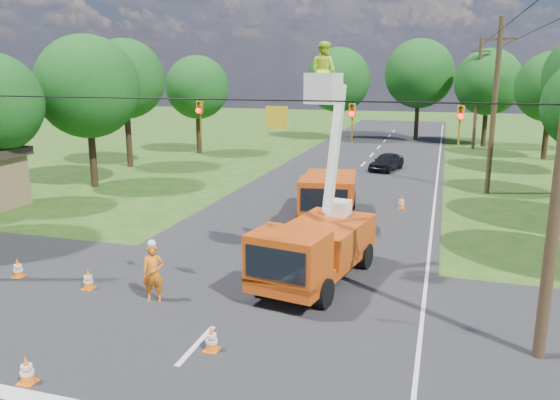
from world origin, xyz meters
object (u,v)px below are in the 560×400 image
(traffic_cone_2, at_px, (315,249))
(traffic_cone_4, at_px, (88,279))
(traffic_cone_8, at_px, (212,339))
(tree_right_e, at_px, (551,87))
(second_truck, at_px, (328,195))
(traffic_cone_7, at_px, (401,202))
(pole_right_far, at_px, (477,93))
(tree_left_f, at_px, (197,88))
(ground_worker, at_px, (153,273))
(tree_left_d, at_px, (87,87))
(tree_left_e, at_px, (125,79))
(tree_far_c, at_px, (488,82))
(distant_car, at_px, (386,162))
(traffic_cone_3, at_px, (347,223))
(tree_far_b, at_px, (419,74))
(bucket_truck, at_px, (315,235))
(pole_right_mid, at_px, (494,106))
(tree_far_a, at_px, (338,80))
(traffic_cone_5, at_px, (18,268))
(traffic_cone_0, at_px, (27,370))

(traffic_cone_2, relative_size, traffic_cone_4, 1.00)
(traffic_cone_8, distance_m, tree_right_e, 39.79)
(second_truck, relative_size, traffic_cone_7, 9.38)
(pole_right_far, relative_size, tree_left_f, 1.19)
(ground_worker, height_order, tree_left_f, tree_left_f)
(traffic_cone_2, bearing_deg, traffic_cone_7, 73.92)
(tree_left_d, relative_size, tree_left_e, 0.98)
(traffic_cone_8, bearing_deg, tree_left_e, 125.66)
(traffic_cone_2, distance_m, tree_left_f, 29.66)
(traffic_cone_8, height_order, tree_left_f, tree_left_f)
(second_truck, distance_m, pole_right_far, 29.89)
(tree_left_f, bearing_deg, tree_far_c, 26.28)
(distant_car, relative_size, traffic_cone_3, 5.32)
(distant_car, bearing_deg, tree_far_b, 103.39)
(bucket_truck, height_order, tree_left_f, tree_left_f)
(distant_car, distance_m, tree_far_b, 20.09)
(pole_right_mid, bearing_deg, tree_left_f, 156.77)
(traffic_cone_7, bearing_deg, tree_left_e, 160.47)
(tree_far_a, bearing_deg, traffic_cone_4, -90.10)
(second_truck, height_order, tree_left_e, tree_left_e)
(traffic_cone_2, relative_size, traffic_cone_7, 1.00)
(traffic_cone_4, height_order, tree_left_e, tree_left_e)
(second_truck, distance_m, tree_far_b, 34.13)
(ground_worker, bearing_deg, traffic_cone_8, -57.36)
(tree_right_e, bearing_deg, tree_far_a, 156.95)
(ground_worker, bearing_deg, pole_right_far, 55.74)
(traffic_cone_4, distance_m, traffic_cone_5, 3.00)
(tree_left_e, xyz_separation_m, tree_left_f, (2.00, 8.00, -0.81))
(second_truck, relative_size, pole_right_far, 0.67)
(traffic_cone_0, relative_size, tree_left_d, 0.08)
(tree_left_d, bearing_deg, pole_right_mid, 12.01)
(pole_right_mid, bearing_deg, traffic_cone_5, -130.66)
(traffic_cone_2, bearing_deg, second_truck, 96.83)
(tree_far_b, bearing_deg, traffic_cone_8, -93.05)
(tree_left_d, xyz_separation_m, tree_far_a, (10.00, 28.00, 0.06))
(second_truck, xyz_separation_m, ground_worker, (-3.19, -11.11, -0.31))
(distant_car, bearing_deg, traffic_cone_2, -75.23)
(bucket_truck, height_order, distant_car, bucket_truck)
(traffic_cone_8, bearing_deg, traffic_cone_7, 78.35)
(traffic_cone_4, bearing_deg, tree_far_a, 89.90)
(distant_car, bearing_deg, second_truck, -78.59)
(bucket_truck, distance_m, tree_left_e, 26.91)
(distant_car, relative_size, traffic_cone_5, 5.32)
(traffic_cone_3, distance_m, tree_left_d, 18.60)
(traffic_cone_8, xyz_separation_m, tree_left_d, (-15.49, 17.09, 5.77))
(tree_far_b, relative_size, tree_far_c, 1.12)
(tree_left_d, bearing_deg, traffic_cone_2, -29.57)
(traffic_cone_4, distance_m, tree_right_e, 39.69)
(tree_left_f, bearing_deg, traffic_cone_3, -50.32)
(ground_worker, xyz_separation_m, tree_left_d, (-12.49, 14.70, 5.19))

